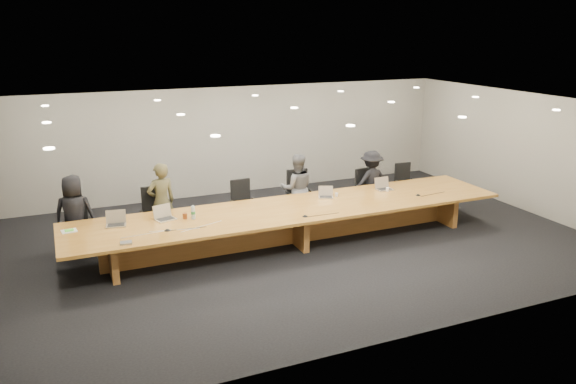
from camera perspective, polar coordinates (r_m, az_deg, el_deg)
name	(u,v)px	position (r m, az deg, el deg)	size (l,w,h in m)	color
ground	(294,242)	(11.60, 0.59, -5.13)	(12.00, 12.00, 0.00)	black
back_wall	(232,141)	(14.82, -5.67, 5.21)	(12.00, 0.02, 2.80)	#B9B3A8
conference_table	(294,218)	(11.42, 0.59, -2.70)	(9.00, 1.80, 0.75)	#915D1F
chair_far_left	(76,225)	(11.80, -20.70, -3.16)	(0.53, 0.53, 1.04)	black
chair_left	(156,215)	(11.81, -13.29, -2.25)	(0.58, 0.58, 1.14)	black
chair_mid_left	(244,204)	(12.34, -4.48, -1.21)	(0.54, 0.54, 1.07)	black
chair_mid_right	(300,196)	(12.72, 1.25, -0.37)	(0.60, 0.60, 1.17)	black
chair_right	(368,190)	(13.55, 8.09, 0.21)	(0.53, 0.53, 1.03)	black
chair_far_right	(406,184)	(14.27, 11.93, 0.84)	(0.52, 0.52, 1.03)	black
person_a	(75,214)	(11.60, -20.85, -2.14)	(0.77, 0.50, 1.57)	black
person_b	(162,202)	(11.76, -12.72, -1.00)	(0.60, 0.39, 1.64)	#3E3A22
person_c	(297,188)	(12.57, 0.92, 0.37)	(0.76, 0.59, 1.57)	#4C4D4F
person_d	(371,181)	(13.46, 8.44, 1.08)	(0.96, 0.55, 1.48)	black
laptop_a	(116,219)	(10.76, -17.12, -2.61)	(0.35, 0.26, 0.28)	tan
laptop_b	(165,213)	(10.85, -12.37, -2.07)	(0.36, 0.26, 0.28)	#C5B696
laptop_d	(326,192)	(12.00, 3.88, -0.02)	(0.31, 0.22, 0.24)	#C0AB93
laptop_e	(385,184)	(12.73, 9.80, 0.82)	(0.35, 0.26, 0.28)	#C6B197
water_bottle	(193,213)	(10.81, -9.62, -2.08)	(0.08, 0.08, 0.25)	#B0C1BC
amber_mug	(185,216)	(10.87, -10.43, -2.41)	(0.09, 0.09, 0.11)	brown
paper_cup_near	(337,195)	(12.12, 4.96, -0.28)	(0.07, 0.07, 0.08)	silver
paper_cup_far	(387,190)	(12.65, 10.07, 0.25)	(0.07, 0.07, 0.08)	white
notepad	(69,231)	(10.79, -21.35, -3.71)	(0.26, 0.21, 0.02)	silver
lime_gadget	(69,230)	(10.76, -21.34, -3.64)	(0.15, 0.09, 0.02)	#56D037
av_box	(126,243)	(9.89, -16.13, -4.97)	(0.20, 0.15, 0.03)	#9FA0A4
mic_left	(167,230)	(10.31, -12.16, -3.78)	(0.12, 0.12, 0.03)	black
mic_center	(305,216)	(10.82, 1.75, -2.44)	(0.11, 0.11, 0.03)	black
mic_right	(418,195)	(12.49, 13.09, -0.28)	(0.11, 0.11, 0.03)	black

